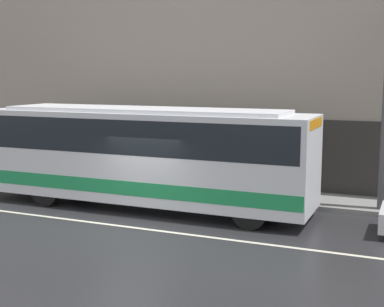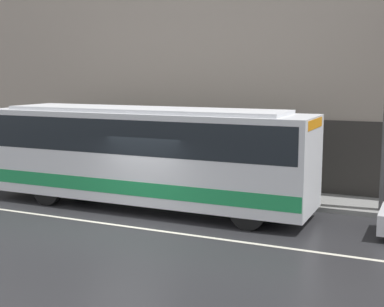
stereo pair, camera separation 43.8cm
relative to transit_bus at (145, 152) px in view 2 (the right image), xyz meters
The scene contains 5 objects.
ground_plane 3.01m from the transit_bus, 73.77° to the right, with size 60.00×60.00×0.00m, color #262628.
sidewalk 3.42m from the transit_bus, 76.88° to the left, with size 60.00×2.21×0.16m.
building_facade 5.49m from the transit_bus, 80.80° to the left, with size 60.00×0.35×11.36m.
lane_stripe 3.01m from the transit_bus, 73.77° to the right, with size 54.00×0.14×0.01m.
transit_bus is the anchor object (origin of this frame).
Camera 2 is at (8.00, -12.97, 4.39)m, focal length 50.00 mm.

